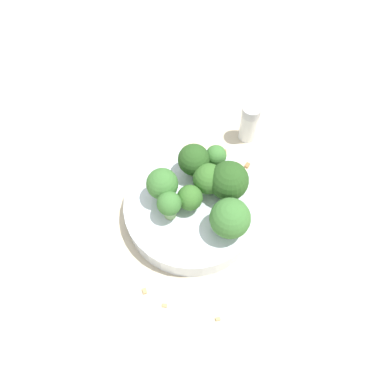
{
  "coord_description": "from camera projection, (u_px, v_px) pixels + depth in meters",
  "views": [
    {
      "loc": [
        -0.24,
        -0.12,
        0.54
      ],
      "look_at": [
        0.0,
        0.0,
        0.07
      ],
      "focal_mm": 35.0,
      "sensor_mm": 36.0,
      "label": 1
    }
  ],
  "objects": [
    {
      "name": "broccoli_floret_5",
      "position": [
        230.0,
        219.0,
        0.52
      ],
      "size": [
        0.06,
        0.06,
        0.06
      ],
      "color": "#84AD66",
      "rests_on": "bowl"
    },
    {
      "name": "bowl",
      "position": [
        192.0,
        208.0,
        0.59
      ],
      "size": [
        0.21,
        0.21,
        0.04
      ],
      "primitive_type": "cylinder",
      "color": "silver",
      "rests_on": "ground_plane"
    },
    {
      "name": "ground_plane",
      "position": [
        192.0,
        214.0,
        0.6
      ],
      "size": [
        3.0,
        3.0,
        0.0
      ],
      "primitive_type": "plane",
      "color": "beige"
    },
    {
      "name": "broccoli_floret_6",
      "position": [
        229.0,
        181.0,
        0.55
      ],
      "size": [
        0.06,
        0.06,
        0.06
      ],
      "color": "#7A9E5B",
      "rests_on": "bowl"
    },
    {
      "name": "almond_crumb_3",
      "position": [
        227.0,
        152.0,
        0.66
      ],
      "size": [
        0.01,
        0.01,
        0.01
      ],
      "primitive_type": "cube",
      "rotation": [
        0.0,
        0.0,
        0.46
      ],
      "color": "olive",
      "rests_on": "ground_plane"
    },
    {
      "name": "broccoli_floret_2",
      "position": [
        208.0,
        179.0,
        0.56
      ],
      "size": [
        0.05,
        0.05,
        0.05
      ],
      "color": "#84AD66",
      "rests_on": "bowl"
    },
    {
      "name": "pepper_shaker",
      "position": [
        249.0,
        123.0,
        0.65
      ],
      "size": [
        0.03,
        0.03,
        0.08
      ],
      "color": "silver",
      "rests_on": "ground_plane"
    },
    {
      "name": "almond_crumb_4",
      "position": [
        164.0,
        305.0,
        0.53
      ],
      "size": [
        0.01,
        0.01,
        0.01
      ],
      "primitive_type": "cube",
      "rotation": [
        0.0,
        0.0,
        1.94
      ],
      "color": "tan",
      "rests_on": "ground_plane"
    },
    {
      "name": "almond_crumb_2",
      "position": [
        144.0,
        291.0,
        0.54
      ],
      "size": [
        0.01,
        0.01,
        0.01
      ],
      "primitive_type": "cube",
      "rotation": [
        0.0,
        0.0,
        3.94
      ],
      "color": "tan",
      "rests_on": "ground_plane"
    },
    {
      "name": "broccoli_floret_4",
      "position": [
        162.0,
        184.0,
        0.54
      ],
      "size": [
        0.05,
        0.05,
        0.06
      ],
      "color": "#7A9E5B",
      "rests_on": "bowl"
    },
    {
      "name": "broccoli_floret_7",
      "position": [
        169.0,
        205.0,
        0.53
      ],
      "size": [
        0.04,
        0.04,
        0.05
      ],
      "color": "#84AD66",
      "rests_on": "bowl"
    },
    {
      "name": "almond_crumb_1",
      "position": [
        218.0,
        319.0,
        0.52
      ],
      "size": [
        0.01,
        0.01,
        0.01
      ],
      "primitive_type": "cube",
      "rotation": [
        0.0,
        0.0,
        2.25
      ],
      "color": "tan",
      "rests_on": "ground_plane"
    },
    {
      "name": "broccoli_floret_0",
      "position": [
        188.0,
        197.0,
        0.55
      ],
      "size": [
        0.04,
        0.04,
        0.05
      ],
      "color": "#84AD66",
      "rests_on": "bowl"
    },
    {
      "name": "almond_crumb_0",
      "position": [
        247.0,
        165.0,
        0.64
      ],
      "size": [
        0.01,
        0.01,
        0.01
      ],
      "primitive_type": "cube",
      "rotation": [
        0.0,
        0.0,
        3.07
      ],
      "color": "olive",
      "rests_on": "ground_plane"
    },
    {
      "name": "broccoli_floret_1",
      "position": [
        216.0,
        156.0,
        0.58
      ],
      "size": [
        0.03,
        0.03,
        0.05
      ],
      "color": "#8EB770",
      "rests_on": "bowl"
    },
    {
      "name": "broccoli_floret_3",
      "position": [
        194.0,
        160.0,
        0.57
      ],
      "size": [
        0.05,
        0.05,
        0.06
      ],
      "color": "#8EB770",
      "rests_on": "bowl"
    }
  ]
}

